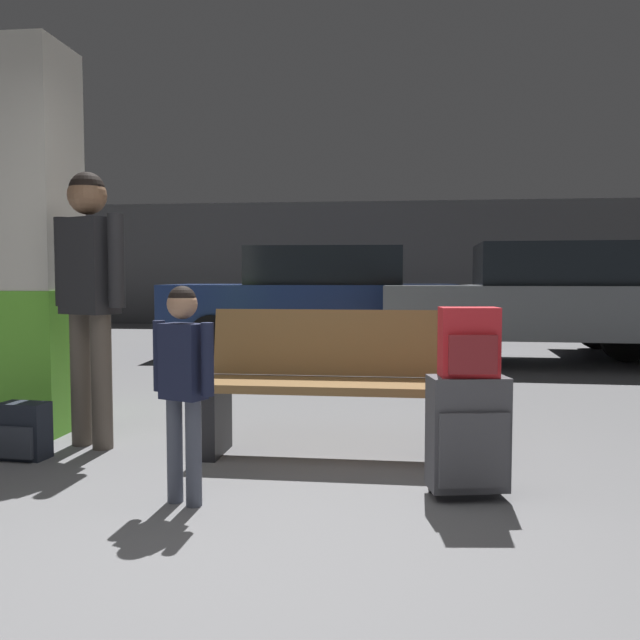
% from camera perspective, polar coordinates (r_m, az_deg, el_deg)
% --- Properties ---
extents(ground_plane, '(18.00, 18.00, 0.10)m').
position_cam_1_polar(ground_plane, '(6.58, 1.22, -6.34)').
color(ground_plane, slate).
extents(garage_back_wall, '(18.00, 0.12, 2.80)m').
position_cam_1_polar(garage_back_wall, '(15.33, 4.28, 4.78)').
color(garage_back_wall, '#565658').
rests_on(garage_back_wall, ground_plane).
extents(structural_pillar, '(0.57, 0.57, 2.69)m').
position_cam_1_polar(structural_pillar, '(5.16, -23.36, 6.04)').
color(structural_pillar, '#66C633').
rests_on(structural_pillar, ground_plane).
extents(bench, '(1.61, 0.55, 0.89)m').
position_cam_1_polar(bench, '(4.13, 1.28, -5.40)').
color(bench, brown).
rests_on(bench, ground_plane).
extents(suitcase, '(0.41, 0.29, 0.60)m').
position_cam_1_polar(suitcase, '(3.44, 12.42, -9.40)').
color(suitcase, '#4C4C51').
rests_on(suitcase, ground_plane).
extents(backpack_bright, '(0.30, 0.22, 0.34)m').
position_cam_1_polar(backpack_bright, '(3.36, 12.52, -1.90)').
color(backpack_bright, red).
rests_on(backpack_bright, suitcase).
extents(child, '(0.33, 0.26, 1.05)m').
position_cam_1_polar(child, '(3.28, -11.52, -4.21)').
color(child, '#4C5160').
rests_on(child, ground_plane).
extents(adult, '(0.55, 0.33, 1.75)m').
position_cam_1_polar(adult, '(4.52, -18.99, 3.33)').
color(adult, brown).
rests_on(adult, ground_plane).
extents(backpack_dark_floor, '(0.29, 0.22, 0.34)m').
position_cam_1_polar(backpack_dark_floor, '(4.46, -23.80, -8.63)').
color(backpack_dark_floor, '#1E232D').
rests_on(backpack_dark_floor, ground_plane).
extents(parked_car_far, '(4.18, 1.96, 1.51)m').
position_cam_1_polar(parked_car_far, '(9.54, -0.24, 1.92)').
color(parked_car_far, navy).
rests_on(parked_car_far, ground_plane).
extents(parked_car_near, '(4.16, 1.91, 1.51)m').
position_cam_1_polar(parked_car_near, '(8.94, 19.16, 1.61)').
color(parked_car_near, slate).
rests_on(parked_car_near, ground_plane).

